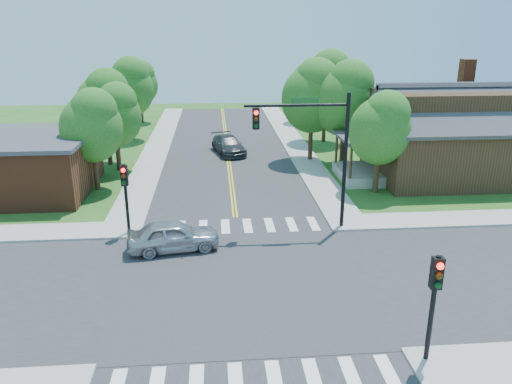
{
  "coord_description": "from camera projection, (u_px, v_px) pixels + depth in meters",
  "views": [
    {
      "loc": [
        -1.03,
        -18.67,
        10.46
      ],
      "look_at": [
        1.0,
        5.48,
        2.2
      ],
      "focal_mm": 35.0,
      "sensor_mm": 36.0,
      "label": 1
    }
  ],
  "objects": [
    {
      "name": "tree_w_a",
      "position": [
        92.0,
        124.0,
        31.47
      ],
      "size": [
        3.93,
        3.74,
        6.69
      ],
      "color": "#382314",
      "rests_on": "ground"
    },
    {
      "name": "centerline",
      "position": [
        243.0,
        283.0,
        21.05
      ],
      "size": [
        0.3,
        90.0,
        0.01
      ],
      "color": "yellow",
      "rests_on": "ground"
    },
    {
      "name": "intersection_patch",
      "position": [
        243.0,
        284.0,
        21.06
      ],
      "size": [
        10.2,
        10.2,
        0.06
      ],
      "primitive_type": "cube",
      "color": "#2D2D30",
      "rests_on": "ground"
    },
    {
      "name": "house_ne",
      "position": [
        448.0,
        131.0,
        34.61
      ],
      "size": [
        13.05,
        8.8,
        7.11
      ],
      "color": "#382313",
      "rests_on": "ground"
    },
    {
      "name": "car_silver",
      "position": [
        173.0,
        236.0,
        23.87
      ],
      "size": [
        3.12,
        4.92,
        1.49
      ],
      "primitive_type": "imported",
      "rotation": [
        0.0,
        0.0,
        1.73
      ],
      "color": "#AEB1B6",
      "rests_on": "ground"
    },
    {
      "name": "road_ns",
      "position": [
        243.0,
        283.0,
        21.06
      ],
      "size": [
        10.0,
        90.0,
        0.04
      ],
      "primitive_type": "cube",
      "color": "#2D2D30",
      "rests_on": "ground"
    },
    {
      "name": "tree_e_d",
      "position": [
        311.0,
        80.0,
        53.27
      ],
      "size": [
        4.12,
        3.92,
        7.01
      ],
      "color": "#382314",
      "rests_on": "ground"
    },
    {
      "name": "tree_e_b",
      "position": [
        346.0,
        97.0,
        36.87
      ],
      "size": [
        4.7,
        4.46,
        7.99
      ],
      "color": "#382314",
      "rests_on": "ground"
    },
    {
      "name": "tree_e_a",
      "position": [
        382.0,
        127.0,
        30.98
      ],
      "size": [
        3.88,
        3.69,
        6.6
      ],
      "color": "#382314",
      "rests_on": "ground"
    },
    {
      "name": "building_nw",
      "position": [
        9.0,
        164.0,
        31.78
      ],
      "size": [
        10.4,
        8.4,
        3.73
      ],
      "color": "brown",
      "rests_on": "ground"
    },
    {
      "name": "tree_w_c",
      "position": [
        129.0,
        86.0,
        45.23
      ],
      "size": [
        4.52,
        4.29,
        7.68
      ],
      "color": "#382314",
      "rests_on": "ground"
    },
    {
      "name": "signal_pole_se",
      "position": [
        435.0,
        290.0,
        15.34
      ],
      "size": [
        0.34,
        0.42,
        3.8
      ],
      "color": "black",
      "rests_on": "ground"
    },
    {
      "name": "tree_w_b",
      "position": [
        106.0,
        102.0,
        37.18
      ],
      "size": [
        4.33,
        4.12,
        7.37
      ],
      "color": "#382314",
      "rests_on": "ground"
    },
    {
      "name": "crosswalk_north",
      "position": [
        237.0,
        226.0,
        26.9
      ],
      "size": [
        8.85,
        2.0,
        0.01
      ],
      "color": "white",
      "rests_on": "ground"
    },
    {
      "name": "tree_bldg",
      "position": [
        115.0,
        113.0,
        35.8
      ],
      "size": [
        3.84,
        3.65,
        6.54
      ],
      "color": "#382314",
      "rests_on": "ground"
    },
    {
      "name": "signal_mast_ne",
      "position": [
        314.0,
        140.0,
        25.08
      ],
      "size": [
        5.3,
        0.42,
        7.2
      ],
      "color": "black",
      "rests_on": "ground"
    },
    {
      "name": "crosswalk_south",
      "position": [
        255.0,
        383.0,
        15.2
      ],
      "size": [
        8.85,
        2.0,
        0.01
      ],
      "color": "white",
      "rests_on": "ground"
    },
    {
      "name": "tree_w_d",
      "position": [
        140.0,
        82.0,
        53.56
      ],
      "size": [
        3.95,
        3.75,
        6.71
      ],
      "color": "#382314",
      "rests_on": "ground"
    },
    {
      "name": "sidewalk_ne",
      "position": [
        442.0,
        169.0,
        37.21
      ],
      "size": [
        40.0,
        40.0,
        0.14
      ],
      "color": "#9E9B93",
      "rests_on": "ground"
    },
    {
      "name": "tree_e_c",
      "position": [
        327.0,
        82.0,
        44.2
      ],
      "size": [
        4.9,
        4.66,
        8.33
      ],
      "color": "#382314",
      "rests_on": "ground"
    },
    {
      "name": "ground",
      "position": [
        243.0,
        284.0,
        21.06
      ],
      "size": [
        100.0,
        100.0,
        0.0
      ],
      "primitive_type": "plane",
      "color": "#29551A",
      "rests_on": "ground"
    },
    {
      "name": "sidewalk_nw",
      "position": [
        3.0,
        180.0,
        34.71
      ],
      "size": [
        40.0,
        40.0,
        0.14
      ],
      "color": "#9E9B93",
      "rests_on": "ground"
    },
    {
      "name": "car_dgrey",
      "position": [
        228.0,
        145.0,
        41.61
      ],
      "size": [
        4.35,
        5.92,
        1.44
      ],
      "primitive_type": "imported",
      "rotation": [
        0.0,
        0.0,
        0.24
      ],
      "color": "#313436",
      "rests_on": "ground"
    },
    {
      "name": "road_ew",
      "position": [
        243.0,
        283.0,
        21.05
      ],
      "size": [
        90.0,
        10.0,
        0.04
      ],
      "primitive_type": "cube",
      "color": "#2D2D30",
      "rests_on": "ground"
    },
    {
      "name": "tree_house",
      "position": [
        313.0,
        94.0,
        38.05
      ],
      "size": [
        4.73,
        4.49,
        8.03
      ],
      "color": "#382314",
      "rests_on": "ground"
    },
    {
      "name": "signal_pole_nw",
      "position": [
        125.0,
        186.0,
        25.02
      ],
      "size": [
        0.34,
        0.42,
        3.8
      ],
      "color": "black",
      "rests_on": "ground"
    }
  ]
}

